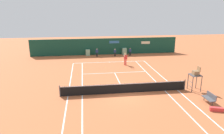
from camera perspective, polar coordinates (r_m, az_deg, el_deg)
ground_plane at (r=20.47m, az=3.17°, el=-6.48°), size 80.00×80.00×0.01m
tennis_net at (r=19.76m, az=3.51°, el=-5.75°), size 12.10×0.10×1.07m
sponsor_back_wall at (r=35.73m, az=-1.76°, el=5.57°), size 25.00×1.02×2.78m
umpire_chair at (r=21.58m, az=21.92°, el=-1.94°), size 1.00×1.00×2.39m
player_bench at (r=19.55m, az=25.19°, el=-7.59°), size 0.54×1.33×0.88m
equipment_bag at (r=18.53m, az=26.96°, el=-10.31°), size 1.09×0.59×0.32m
player_on_baseline at (r=29.10m, az=3.70°, el=2.44°), size 0.59×0.75×1.89m
ball_kid_centre_post at (r=34.23m, az=-4.14°, el=4.12°), size 0.45×0.19×1.36m
ball_kid_left_post at (r=34.56m, az=0.82°, el=4.15°), size 0.41×0.17×1.23m
ball_kid_right_post at (r=35.02m, az=4.99°, el=4.31°), size 0.43×0.20×1.30m
tennis_ball_near_service_line at (r=28.48m, az=-7.17°, el=0.02°), size 0.07×0.07×0.07m
tennis_ball_by_sideline at (r=27.93m, az=-1.72°, el=-0.18°), size 0.07×0.07×0.07m
tennis_ball_mid_court at (r=25.53m, az=-9.38°, el=-1.97°), size 0.07×0.07×0.07m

